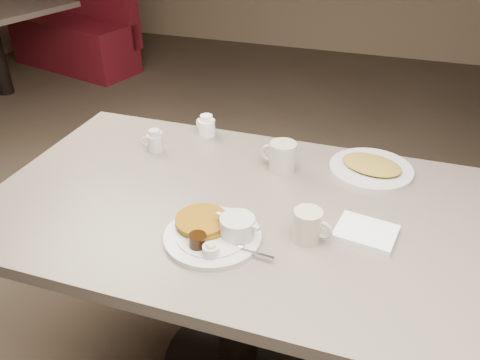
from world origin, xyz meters
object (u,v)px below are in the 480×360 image
(booth_back_left, at_px, (68,24))
(diner_table, at_px, (238,247))
(creamer_left, at_px, (155,141))
(coffee_mug_near, at_px, (308,225))
(creamer_right, at_px, (206,126))
(hash_plate, at_px, (371,168))
(main_plate, at_px, (216,231))
(coffee_mug_far, at_px, (282,157))

(booth_back_left, bearing_deg, diner_table, -46.48)
(diner_table, relative_size, creamer_left, 18.61)
(coffee_mug_near, height_order, creamer_left, coffee_mug_near)
(booth_back_left, bearing_deg, creamer_right, -45.01)
(coffee_mug_near, relative_size, hash_plate, 0.33)
(creamer_right, distance_m, booth_back_left, 3.28)
(creamer_right, bearing_deg, main_plate, -65.98)
(coffee_mug_near, relative_size, creamer_left, 1.42)
(diner_table, relative_size, coffee_mug_near, 13.15)
(diner_table, relative_size, creamer_right, 16.69)
(hash_plate, bearing_deg, creamer_right, 172.96)
(coffee_mug_near, height_order, coffee_mug_far, coffee_mug_far)
(main_plate, relative_size, coffee_mug_far, 2.56)
(creamer_left, bearing_deg, main_plate, -46.09)
(diner_table, xyz_separation_m, hash_plate, (0.36, 0.31, 0.18))
(main_plate, distance_m, coffee_mug_far, 0.41)
(hash_plate, bearing_deg, coffee_mug_near, -107.07)
(coffee_mug_near, height_order, creamer_right, coffee_mug_near)
(creamer_left, height_order, creamer_right, same)
(main_plate, relative_size, booth_back_left, 0.20)
(coffee_mug_far, height_order, hash_plate, coffee_mug_far)
(coffee_mug_near, xyz_separation_m, coffee_mug_far, (-0.16, 0.33, 0.00))
(creamer_left, distance_m, hash_plate, 0.75)
(main_plate, height_order, coffee_mug_far, coffee_mug_far)
(creamer_left, bearing_deg, hash_plate, 7.35)
(coffee_mug_near, distance_m, booth_back_left, 3.97)
(main_plate, distance_m, creamer_left, 0.55)
(main_plate, height_order, hash_plate, main_plate)
(coffee_mug_far, relative_size, hash_plate, 0.39)
(creamer_right, bearing_deg, booth_back_left, 134.99)
(diner_table, height_order, main_plate, main_plate)
(booth_back_left, bearing_deg, hash_plate, -39.21)
(creamer_right, bearing_deg, hash_plate, -7.04)
(main_plate, bearing_deg, coffee_mug_near, 17.42)
(coffee_mug_near, bearing_deg, coffee_mug_far, 115.28)
(coffee_mug_far, distance_m, hash_plate, 0.30)
(main_plate, height_order, creamer_left, creamer_left)
(diner_table, distance_m, booth_back_left, 3.72)
(coffee_mug_far, bearing_deg, main_plate, -101.04)
(coffee_mug_near, distance_m, coffee_mug_far, 0.36)
(creamer_left, bearing_deg, coffee_mug_far, 1.20)
(creamer_left, bearing_deg, diner_table, -29.83)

